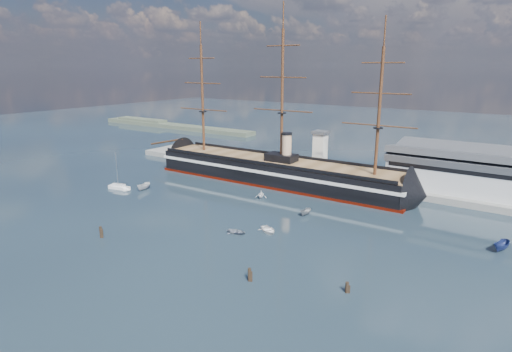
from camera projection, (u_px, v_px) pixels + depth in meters
The scene contains 16 objects.
ground at pixel (260, 201), 126.01m from camera, with size 600.00×600.00×0.00m, color #1A2630.
quay at pixel (341, 180), 149.26m from camera, with size 180.00×18.00×2.00m, color slate.
warehouse at pixel (502, 175), 124.15m from camera, with size 63.00×21.00×11.60m.
quay_tower at pixel (320, 152), 148.25m from camera, with size 5.00×5.00×15.00m.
shoreline at pixel (164, 125), 277.74m from camera, with size 120.00×10.00×4.00m.
warship at pixel (272, 170), 145.65m from camera, with size 112.95×17.06×53.94m.
sailboat at pixel (119, 187), 137.94m from camera, with size 7.72×3.37×11.94m.
motorboat_a at pixel (144, 190), 137.23m from camera, with size 6.63×2.43×2.65m, color silver.
motorboat_b at pixel (236, 234), 101.55m from camera, with size 2.98×1.19×1.39m, color slate.
motorboat_c at pixel (306, 215), 114.12m from camera, with size 5.14×1.88×2.06m, color gray.
motorboat_d at pixel (261, 198), 129.03m from camera, with size 6.46×2.80×2.37m, color white.
motorboat_e at pixel (268, 232), 102.51m from camera, with size 3.43×1.37×1.60m, color white.
motorboat_f at pixel (501, 251), 92.13m from camera, with size 6.71×2.46×2.69m, color navy.
piling_near_left at pixel (101, 238), 99.27m from camera, with size 0.64×0.64×3.44m, color black.
piling_near_right at pixel (249, 281), 79.25m from camera, with size 0.64×0.64×3.30m, color black.
piling_far_right at pixel (347, 293), 75.22m from camera, with size 0.64×0.64×2.72m, color black.
Camera 1 is at (67.09, -59.65, 38.77)m, focal length 30.00 mm.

